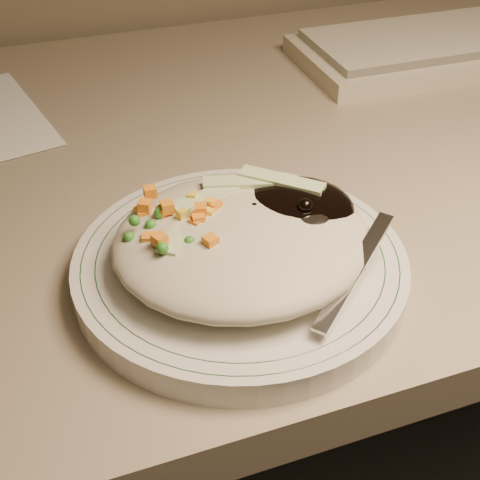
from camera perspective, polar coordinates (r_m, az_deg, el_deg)
name	(u,v)px	position (r m, az deg, el deg)	size (l,w,h in m)	color
desk	(250,281)	(0.82, 0.86, -3.56)	(1.40, 0.70, 0.74)	gray
plate	(240,267)	(0.51, 0.00, -2.32)	(0.25, 0.25, 0.02)	silver
plate_rim	(240,257)	(0.51, 0.00, -1.44)	(0.24, 0.24, 0.00)	#144723
meal	(246,233)	(0.49, 0.50, 0.57)	(0.20, 0.19, 0.05)	#B3AA91
keyboard	(474,41)	(0.96, 19.36, 15.73)	(0.48, 0.18, 0.03)	#BDB59B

